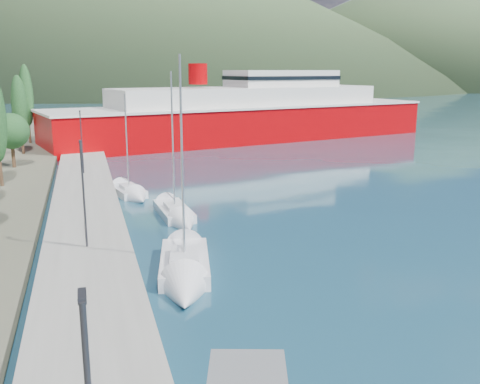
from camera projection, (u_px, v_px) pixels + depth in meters
name	position (u px, v px, depth m)	size (l,w,h in m)	color
ground	(119.00, 114.00, 131.94)	(1400.00, 1400.00, 0.00)	navy
quay	(85.00, 205.00, 41.46)	(5.00, 88.00, 0.80)	gray
hills_far	(208.00, 11.00, 619.24)	(1480.00, 900.00, 180.00)	gray
hills_near	(230.00, 15.00, 384.09)	(1010.00, 520.00, 115.00)	#3D5432
lamp_posts	(83.00, 188.00, 30.36)	(0.15, 45.34, 6.06)	#2D2D33
sailboat_near	(185.00, 279.00, 27.02)	(4.12, 8.97, 12.42)	silver
sailboat_mid	(180.00, 218.00, 38.30)	(2.50, 8.01, 11.38)	silver
sailboat_far	(134.00, 195.00, 45.37)	(3.41, 6.77, 9.53)	silver
ferry	(249.00, 116.00, 82.96)	(62.70, 27.12, 12.19)	#A90005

